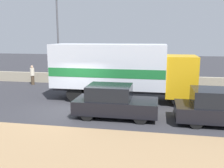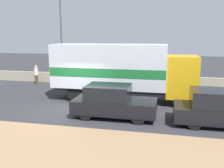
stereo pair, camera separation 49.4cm
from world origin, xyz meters
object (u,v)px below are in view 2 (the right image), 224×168
at_px(box_truck, 120,69).
at_px(pedestrian, 36,74).
at_px(car_hatchback, 113,102).
at_px(street_lamp, 61,35).
at_px(car_sedan_second, 223,109).

bearing_deg(box_truck, pedestrian, 154.22).
relative_size(box_truck, pedestrian, 5.44).
bearing_deg(box_truck, car_hatchback, -84.89).
height_order(box_truck, pedestrian, box_truck).
bearing_deg(pedestrian, street_lamp, 5.41).
distance_m(street_lamp, car_hatchback, 9.88).
relative_size(car_sedan_second, pedestrian, 2.84).
height_order(car_hatchback, pedestrian, car_hatchback).
height_order(box_truck, car_hatchback, box_truck).
distance_m(street_lamp, car_sedan_second, 13.59).
xyz_separation_m(car_hatchback, car_sedan_second, (5.09, -0.13, -0.01)).
bearing_deg(car_hatchback, pedestrian, 138.97).
xyz_separation_m(street_lamp, car_hatchback, (5.82, -7.27, -3.29)).
relative_size(street_lamp, box_truck, 0.81).
xyz_separation_m(box_truck, car_sedan_second, (5.38, -3.41, -1.20)).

